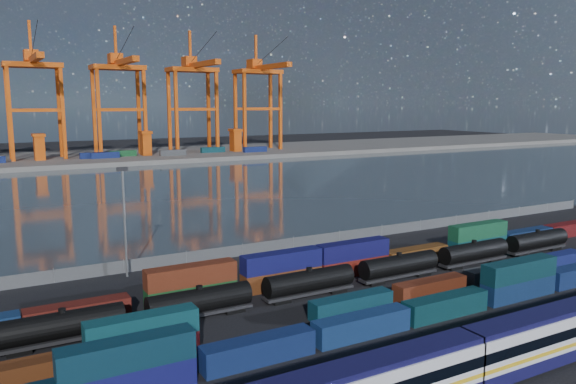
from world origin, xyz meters
TOP-DOWN VIEW (x-y plane):
  - ground at (0.00, 0.00)m, footprint 700.00×700.00m
  - harbor_water at (0.00, 105.00)m, footprint 700.00×700.00m
  - far_quay at (0.00, 210.00)m, footprint 700.00×70.00m
  - distant_mountains at (63.02, 1600.00)m, footprint 2470.00×1100.00m
  - passenger_train at (2.12, -23.36)m, footprint 78.24×3.24m
  - container_row_south at (-16.58, -9.05)m, footprint 139.81×2.44m
  - container_row_mid at (-10.85, -3.07)m, footprint 139.98×2.29m
  - container_row_north at (-0.56, 10.20)m, footprint 141.08×2.43m
  - tanker_string at (-10.74, 4.96)m, footprint 106.29×2.85m
  - waterfront_fence at (-0.00, 28.00)m, footprint 160.12×0.12m
  - yard_light_mast at (-30.00, 26.00)m, footprint 1.60×0.40m
  - gantry_cranes at (-7.50, 203.41)m, footprint 198.04×44.24m
  - quay_containers at (-11.00, 195.46)m, footprint 172.58×10.99m
  - straddle_carriers at (-2.50, 200.00)m, footprint 140.00×7.00m

SIDE VIEW (x-z plane):
  - ground at x=0.00m, z-range 0.00..0.00m
  - harbor_water at x=0.00m, z-range 0.01..0.01m
  - far_quay at x=0.00m, z-range 0.00..2.00m
  - waterfront_fence at x=0.00m, z-range -0.10..2.10m
  - container_row_mid at x=-10.85m, z-range -1.00..3.88m
  - container_row_south at x=-16.58m, z-range -0.74..4.46m
  - container_row_north at x=-0.56m, z-range -0.60..4.57m
  - tanker_string at x=-10.74m, z-range 0.01..4.09m
  - passenger_train at x=2.12m, z-range 0.01..5.57m
  - quay_containers at x=-11.00m, z-range 2.00..4.60m
  - straddle_carriers at x=-2.50m, z-range 2.27..13.37m
  - yard_light_mast at x=-30.00m, z-range 1.00..17.60m
  - gantry_cranes at x=-7.50m, z-range 6.77..66.68m
  - distant_mountains at x=63.02m, z-range -39.71..480.29m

